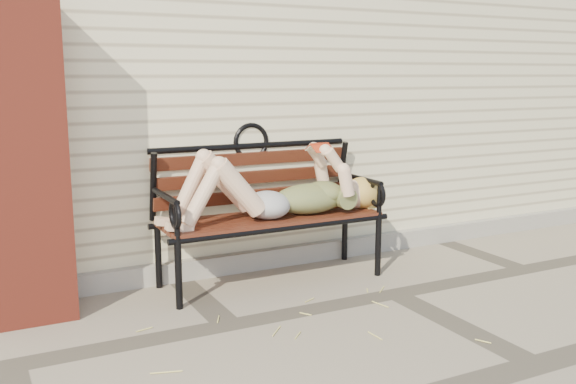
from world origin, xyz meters
TOP-DOWN VIEW (x-y plane):
  - ground at (0.00, 0.00)m, footprint 80.00×80.00m
  - house_wall at (0.00, 3.00)m, footprint 8.00×4.00m
  - foundation_strip at (0.00, 0.97)m, footprint 8.00×0.10m
  - brick_pillar at (-2.30, 0.75)m, footprint 0.50×0.50m
  - garden_bench at (-0.65, 0.76)m, footprint 1.78×0.71m
  - reading_woman at (-0.63, 0.62)m, footprint 1.68×0.38m
  - straw_scatter at (-1.57, -0.58)m, footprint 3.02×1.71m

SIDE VIEW (x-z plane):
  - ground at x=0.00m, z-range 0.00..0.00m
  - straw_scatter at x=-1.57m, z-range 0.00..0.01m
  - foundation_strip at x=0.00m, z-range 0.00..0.15m
  - garden_bench at x=-0.65m, z-range 0.07..1.22m
  - reading_woman at x=-0.63m, z-range 0.42..0.95m
  - brick_pillar at x=-2.30m, z-range 0.00..2.00m
  - house_wall at x=0.00m, z-range 0.00..3.00m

